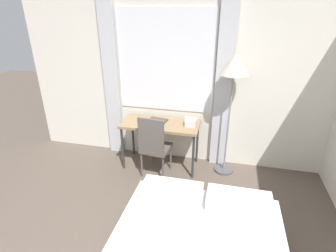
{
  "coord_description": "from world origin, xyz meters",
  "views": [
    {
      "loc": [
        0.62,
        -0.84,
        2.35
      ],
      "look_at": [
        -0.12,
        2.26,
        0.89
      ],
      "focal_mm": 28.0,
      "sensor_mm": 36.0,
      "label": 1
    }
  ],
  "objects_px": {
    "telephone": "(191,122)",
    "desk": "(160,127)",
    "desk_chair": "(154,144)",
    "book": "(158,120)",
    "standing_lamp": "(234,73)"
  },
  "relations": [
    {
      "from": "telephone",
      "to": "desk",
      "type": "bearing_deg",
      "value": -177.49
    },
    {
      "from": "desk_chair",
      "to": "telephone",
      "type": "bearing_deg",
      "value": 39.88
    },
    {
      "from": "desk",
      "to": "book",
      "type": "height_order",
      "value": "book"
    },
    {
      "from": "desk_chair",
      "to": "standing_lamp",
      "type": "distance_m",
      "value": 1.49
    },
    {
      "from": "desk",
      "to": "book",
      "type": "relative_size",
      "value": 3.87
    },
    {
      "from": "desk_chair",
      "to": "telephone",
      "type": "distance_m",
      "value": 0.63
    },
    {
      "from": "desk_chair",
      "to": "standing_lamp",
      "type": "height_order",
      "value": "standing_lamp"
    },
    {
      "from": "standing_lamp",
      "to": "book",
      "type": "bearing_deg",
      "value": -179.43
    },
    {
      "from": "desk_chair",
      "to": "book",
      "type": "height_order",
      "value": "desk_chair"
    },
    {
      "from": "desk",
      "to": "desk_chair",
      "type": "relative_size",
      "value": 1.21
    },
    {
      "from": "book",
      "to": "telephone",
      "type": "bearing_deg",
      "value": -4.77
    },
    {
      "from": "standing_lamp",
      "to": "telephone",
      "type": "xyz_separation_m",
      "value": [
        -0.54,
        -0.05,
        -0.75
      ]
    },
    {
      "from": "desk",
      "to": "standing_lamp",
      "type": "distance_m",
      "value": 1.33
    },
    {
      "from": "desk_chair",
      "to": "standing_lamp",
      "type": "bearing_deg",
      "value": 26.2
    },
    {
      "from": "desk_chair",
      "to": "book",
      "type": "xyz_separation_m",
      "value": [
        -0.04,
        0.36,
        0.22
      ]
    }
  ]
}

